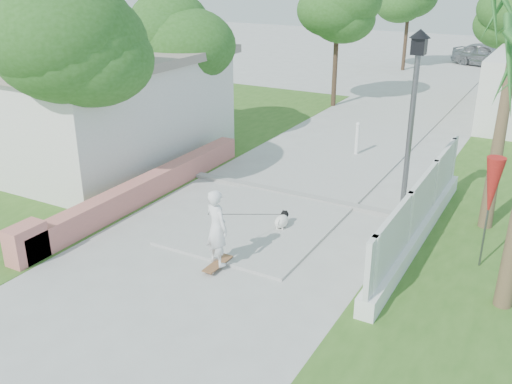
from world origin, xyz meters
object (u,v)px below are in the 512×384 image
Objects in this scene: skateboarder at (242,218)px; parked_car at (488,55)px; street_lamp at (411,125)px; patio_umbrella at (492,188)px; bollard at (357,138)px; dog at (282,220)px.

parked_car is (0.93, 26.50, -0.05)m from skateboarder.
skateboarder is at bearing -161.88° from parked_car.
skateboarder is (-2.63, -2.71, -1.68)m from street_lamp.
street_lamp is at bearing 152.24° from patio_umbrella.
bollard reaches higher than dog.
patio_umbrella reaches higher than parked_car.
street_lamp is at bearing 24.74° from dog.
parked_car is at bearing 98.26° from patio_umbrella.
parked_car is (-3.60, 24.79, -1.00)m from patio_umbrella.
street_lamp reaches higher than patio_umbrella.
patio_umbrella is 25.07m from parked_car.
patio_umbrella is at bearing -151.60° from parked_car.
skateboarder is 26.52m from parked_car.
patio_umbrella reaches higher than dog.
bollard is 0.47× the size of patio_umbrella.
street_lamp is at bearing -59.04° from bollard.
dog is 0.15× the size of parked_car.
parked_car is at bearing 94.09° from street_lamp.
parked_car reaches higher than bollard.
patio_umbrella is at bearing -50.09° from bollard.
skateboarder is (-4.53, -1.71, -0.94)m from patio_umbrella.
street_lamp reaches higher than parked_car.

